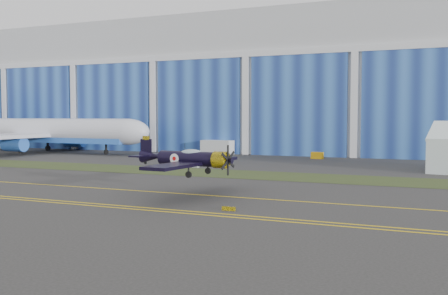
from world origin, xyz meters
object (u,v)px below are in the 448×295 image
at_px(warbird, 188,159).
at_px(tug, 317,155).
at_px(shipping_container, 217,147).
at_px(jetliner, 43,104).

bearing_deg(warbird, tug, 92.46).
relative_size(shipping_container, tug, 3.16).
xyz_separation_m(warbird, jetliner, (-58.20, 43.88, 6.84)).
relative_size(warbird, jetliner, 0.24).
relative_size(jetliner, shipping_container, 9.15).
relative_size(jetliner, tug, 28.90).
height_order(shipping_container, tug, shipping_container).
xyz_separation_m(warbird, shipping_container, (-20.76, 53.49, -2.24)).
bearing_deg(shipping_container, jetliner, -161.07).
bearing_deg(jetliner, tug, 6.78).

